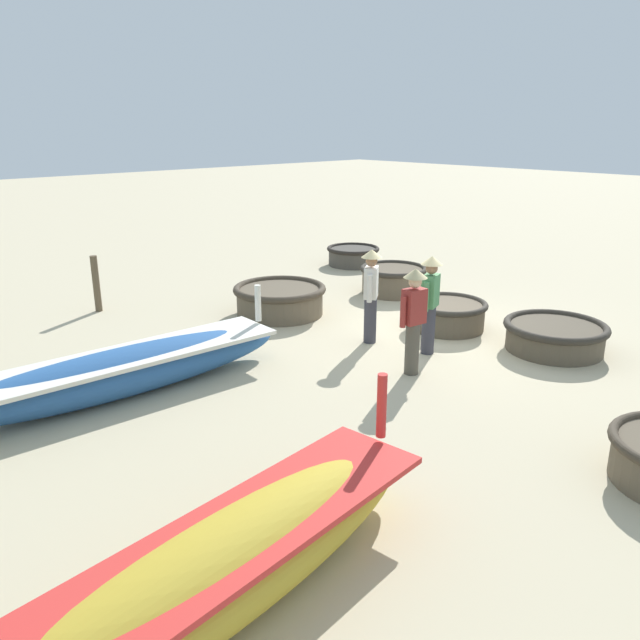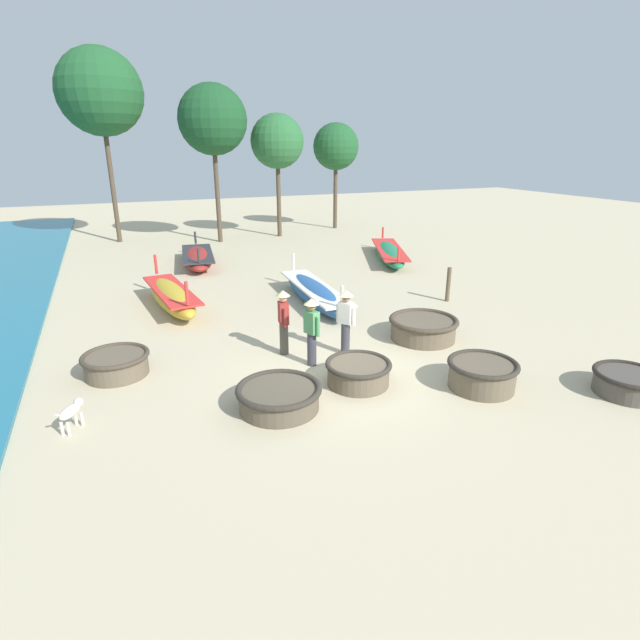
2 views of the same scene
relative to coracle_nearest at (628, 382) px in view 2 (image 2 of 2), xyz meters
name	(u,v)px [view 2 (image 2 of 2)]	position (x,y,z in m)	size (l,w,h in m)	color
ground_plane	(342,374)	(-5.17, 3.23, -0.27)	(80.00, 80.00, 0.00)	#C6B793
coracle_nearest	(628,382)	(0.00, 0.00, 0.00)	(1.43, 1.43, 0.50)	#4C473F
coracle_beside_post	(279,396)	(-7.01, 2.28, 0.00)	(1.73, 1.73, 0.50)	brown
coracle_front_right	(358,372)	(-5.05, 2.64, 0.02)	(1.47, 1.47, 0.53)	brown
coracle_upturned	(116,363)	(-9.95, 5.20, 0.02)	(1.51, 1.51, 0.53)	brown
coracle_weathered	(423,327)	(-2.19, 4.37, 0.05)	(1.87, 1.87, 0.60)	brown
coracle_center	(482,374)	(-2.67, 1.43, 0.06)	(1.52, 1.52, 0.62)	brown
long_boat_white_hull	(315,293)	(-3.68, 8.50, 0.08)	(1.22, 5.18, 1.22)	#285693
long_boat_blue_hull	(198,258)	(-6.29, 15.60, 0.06)	(1.84, 4.61, 1.14)	maroon
long_boat_green_hull	(389,253)	(1.99, 13.31, 0.04)	(3.14, 5.58, 1.08)	#237551
long_boat_red_hull	(172,297)	(-8.13, 9.77, 0.12)	(1.42, 4.52, 1.38)	gold
fisherman_standing_left	(283,318)	(-6.00, 4.87, 0.68)	(0.36, 0.53, 1.67)	#4C473D
fisherman_hauling	(312,328)	(-5.62, 3.97, 0.68)	(0.36, 0.50, 1.67)	#383842
fisherman_crouching	(346,318)	(-4.58, 4.28, 0.68)	(0.38, 0.45, 1.67)	#383842
dog	(72,412)	(-10.78, 3.03, 0.10)	(0.47, 0.58, 0.55)	beige
mooring_post_shoreline	(448,284)	(0.54, 6.98, 0.31)	(0.14, 0.14, 1.16)	brown
tree_right_mid	(277,142)	(-0.66, 21.18, 4.86)	(2.90, 2.90, 6.61)	#4C3D2D
tree_center	(212,120)	(-4.19, 20.79, 5.88)	(3.48, 3.48, 7.92)	#4C3D2D
tree_leftmost	(100,92)	(-9.24, 22.87, 7.15)	(4.19, 4.19, 9.54)	#4C3D2D
tree_left_mid	(336,147)	(3.49, 22.59, 4.57)	(2.74, 2.74, 6.25)	#4C3D2D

